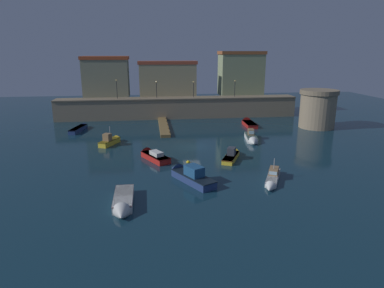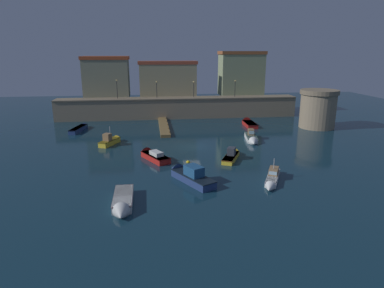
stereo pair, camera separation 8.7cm
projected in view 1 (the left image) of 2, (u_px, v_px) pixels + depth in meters
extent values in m
plane|color=#112D3D|center=(192.00, 147.00, 49.76)|extent=(127.63, 127.63, 0.00)
cube|color=gray|center=(178.00, 108.00, 71.41)|extent=(50.30, 3.86, 4.07)
cube|color=#73644F|center=(178.00, 98.00, 70.84)|extent=(50.30, 4.16, 0.24)
cube|color=gray|center=(106.00, 78.00, 72.57)|extent=(9.49, 5.71, 7.95)
cube|color=#AF4624|center=(105.00, 58.00, 71.42)|extent=(9.87, 5.94, 0.70)
cube|color=tan|center=(168.00, 81.00, 73.18)|extent=(12.22, 3.38, 6.94)
cube|color=#A3462F|center=(167.00, 63.00, 72.17)|extent=(12.71, 3.51, 0.70)
cube|color=gray|center=(241.00, 75.00, 75.85)|extent=(9.57, 5.33, 8.98)
cube|color=brown|center=(242.00, 53.00, 74.56)|extent=(9.95, 5.55, 0.70)
cylinder|color=gray|center=(317.00, 111.00, 61.86)|extent=(6.34, 6.34, 6.18)
cylinder|color=#776852|center=(319.00, 92.00, 60.94)|extent=(6.85, 6.85, 0.80)
cube|color=brown|center=(164.00, 126.00, 62.29)|extent=(1.64, 15.30, 0.51)
cylinder|color=brown|center=(166.00, 119.00, 68.21)|extent=(0.20, 0.20, 0.70)
cylinder|color=brown|center=(167.00, 122.00, 65.29)|extent=(0.20, 0.20, 0.70)
cylinder|color=brown|center=(168.00, 126.00, 62.36)|extent=(0.20, 0.20, 0.70)
cylinder|color=brown|center=(169.00, 129.00, 59.43)|extent=(0.20, 0.20, 0.70)
cylinder|color=brown|center=(170.00, 134.00, 56.50)|extent=(0.20, 0.20, 0.70)
cylinder|color=black|center=(117.00, 90.00, 68.82)|extent=(0.12, 0.12, 3.55)
sphere|color=#F9D172|center=(116.00, 80.00, 68.31)|extent=(0.32, 0.32, 0.32)
cylinder|color=black|center=(157.00, 90.00, 69.85)|extent=(0.12, 0.12, 3.15)
sphere|color=#F9D172|center=(156.00, 82.00, 69.39)|extent=(0.32, 0.32, 0.32)
cylinder|color=black|center=(194.00, 90.00, 70.80)|extent=(0.12, 0.12, 3.06)
sphere|color=#F9D172|center=(194.00, 82.00, 70.35)|extent=(0.32, 0.32, 0.32)
cylinder|color=black|center=(235.00, 89.00, 71.86)|extent=(0.12, 0.12, 3.20)
sphere|color=#F9D172|center=(235.00, 81.00, 71.39)|extent=(0.32, 0.32, 0.32)
cube|color=red|center=(155.00, 157.00, 43.66)|extent=(3.82, 5.20, 0.74)
cone|color=red|center=(144.00, 152.00, 46.14)|extent=(2.05, 1.98, 1.58)
cube|color=#600F0D|center=(155.00, 155.00, 43.57)|extent=(3.90, 5.30, 0.08)
cube|color=silver|center=(156.00, 153.00, 43.26)|extent=(1.84, 2.24, 0.52)
cube|color=#99B7C6|center=(153.00, 151.00, 44.03)|extent=(0.84, 0.49, 0.31)
cube|color=red|center=(250.00, 124.00, 63.52)|extent=(2.04, 5.16, 0.74)
cone|color=red|center=(246.00, 121.00, 66.59)|extent=(1.81, 1.47, 1.75)
cube|color=#4E0F0E|center=(250.00, 123.00, 63.43)|extent=(2.08, 5.27, 0.08)
cube|color=gold|center=(231.00, 158.00, 43.80)|extent=(3.30, 4.94, 0.61)
cone|color=gold|center=(235.00, 151.00, 46.58)|extent=(1.73, 1.77, 1.26)
cube|color=brown|center=(231.00, 156.00, 43.73)|extent=(3.37, 5.04, 0.08)
cube|color=#333842|center=(231.00, 151.00, 43.85)|extent=(1.36, 1.46, 1.00)
cube|color=white|center=(273.00, 178.00, 36.94)|extent=(3.23, 4.98, 0.53)
cone|color=white|center=(270.00, 188.00, 34.08)|extent=(1.60, 1.73, 1.10)
cube|color=slate|center=(273.00, 176.00, 36.88)|extent=(3.29, 5.08, 0.08)
cube|color=olive|center=(274.00, 171.00, 37.35)|extent=(1.64, 2.02, 0.65)
cube|color=#99B7C6|center=(273.00, 173.00, 36.53)|extent=(0.80, 0.43, 0.39)
cylinder|color=#B2B2B7|center=(274.00, 166.00, 36.98)|extent=(0.08, 0.08, 1.85)
cube|color=silver|center=(124.00, 199.00, 31.35)|extent=(1.77, 5.01, 0.78)
cone|color=silver|center=(121.00, 214.00, 28.35)|extent=(1.65, 1.42, 1.63)
cube|color=#724F51|center=(123.00, 195.00, 31.26)|extent=(1.81, 5.11, 0.08)
cube|color=white|center=(251.00, 138.00, 53.67)|extent=(2.36, 5.06, 0.77)
cone|color=white|center=(254.00, 143.00, 50.72)|extent=(1.70, 1.59, 1.49)
cube|color=slate|center=(251.00, 135.00, 53.58)|extent=(2.41, 5.17, 0.08)
cube|color=olive|center=(251.00, 132.00, 53.85)|extent=(1.08, 1.39, 0.91)
cube|color=#99B7C6|center=(251.00, 133.00, 53.23)|extent=(0.79, 0.19, 0.55)
cube|color=gold|center=(110.00, 142.00, 50.89)|extent=(2.98, 4.28, 0.79)
cone|color=gold|center=(119.00, 138.00, 53.26)|extent=(1.60, 1.58, 1.21)
cube|color=brown|center=(109.00, 140.00, 50.79)|extent=(3.04, 4.36, 0.08)
cube|color=olive|center=(107.00, 137.00, 50.16)|extent=(1.35, 1.34, 1.07)
cube|color=#99B7C6|center=(109.00, 136.00, 50.60)|extent=(0.85, 0.46, 0.64)
cylinder|color=#B2B2B7|center=(110.00, 133.00, 50.77)|extent=(0.08, 0.08, 2.00)
cube|color=navy|center=(78.00, 129.00, 59.45)|extent=(2.34, 5.86, 0.76)
cone|color=navy|center=(86.00, 125.00, 62.83)|extent=(1.41, 1.60, 1.15)
cube|color=black|center=(78.00, 127.00, 59.36)|extent=(2.38, 5.97, 0.08)
cube|color=navy|center=(193.00, 179.00, 36.24)|extent=(4.42, 6.07, 0.84)
cone|color=navy|center=(175.00, 169.00, 39.07)|extent=(2.18, 2.05, 1.72)
cube|color=black|center=(193.00, 175.00, 36.14)|extent=(4.51, 6.20, 0.08)
cube|color=navy|center=(194.00, 171.00, 35.84)|extent=(2.18, 2.44, 1.06)
sphere|color=yellow|center=(188.00, 162.00, 42.91)|extent=(0.50, 0.50, 0.50)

